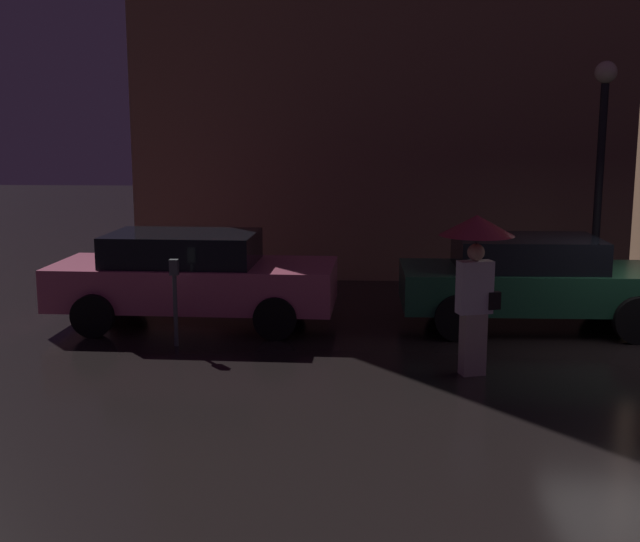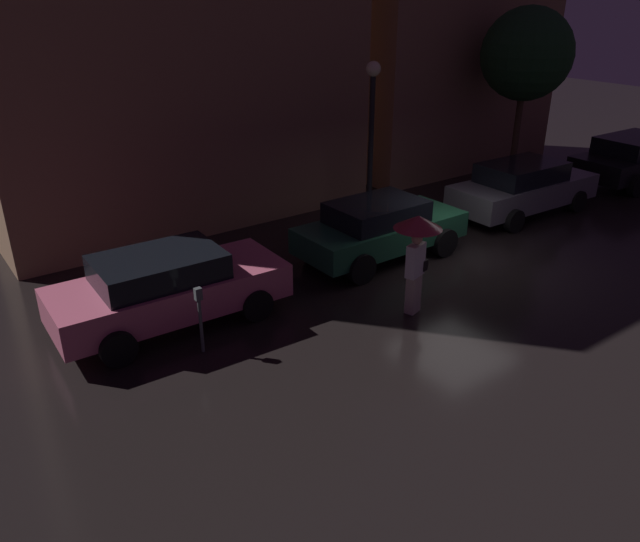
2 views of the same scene
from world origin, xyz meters
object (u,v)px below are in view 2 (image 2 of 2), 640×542
at_px(parked_car_grey, 523,187).
at_px(pedestrian_with_umbrella, 417,240).
at_px(parked_car_black, 635,158).
at_px(parked_car_green, 380,228).
at_px(parked_car_pink, 168,287).
at_px(street_lamp_near, 372,117).
at_px(parking_meter, 200,313).

relative_size(parked_car_grey, pedestrian_with_umbrella, 2.24).
height_order(parked_car_grey, parked_car_black, parked_car_black).
xyz_separation_m(parked_car_green, pedestrian_with_umbrella, (-1.23, -2.44, 0.78)).
bearing_deg(parked_car_pink, street_lamp_near, 20.00).
bearing_deg(parked_car_black, street_lamp_near, 167.65).
distance_m(parked_car_black, parking_meter, 16.15).
height_order(parked_car_grey, street_lamp_near, street_lamp_near).
distance_m(parked_car_green, pedestrian_with_umbrella, 2.84).
relative_size(parked_car_green, pedestrian_with_umbrella, 2.05).
distance_m(parked_car_grey, pedestrian_with_umbrella, 7.02).
height_order(parked_car_green, parked_car_black, parked_car_black).
xyz_separation_m(parked_car_green, parked_car_grey, (5.28, 0.05, 0.02)).
relative_size(parked_car_green, parked_car_black, 0.87).
xyz_separation_m(parked_car_black, parking_meter, (-16.10, -1.26, -0.02)).
xyz_separation_m(parked_car_black, pedestrian_with_umbrella, (-12.08, -2.36, 0.74)).
bearing_deg(street_lamp_near, parked_car_black, -13.87).
relative_size(parked_car_grey, parked_car_black, 0.96).
bearing_deg(parked_car_grey, parked_car_pink, -177.90).
bearing_deg(parked_car_black, parked_car_pink, -178.57).
bearing_deg(parking_meter, parked_car_pink, 91.30).
xyz_separation_m(parked_car_black, street_lamp_near, (-9.31, 2.30, 2.00)).
height_order(parked_car_black, pedestrian_with_umbrella, pedestrian_with_umbrella).
xyz_separation_m(parked_car_green, parking_meter, (-5.26, -1.35, 0.02)).
xyz_separation_m(parked_car_pink, street_lamp_near, (6.82, 2.27, 2.04)).
height_order(parked_car_black, parking_meter, parked_car_black).
bearing_deg(parking_meter, parked_car_black, 4.49).
distance_m(parked_car_grey, parked_car_black, 5.56).
distance_m(parked_car_grey, street_lamp_near, 4.79).
xyz_separation_m(parked_car_pink, parking_meter, (0.03, -1.29, 0.01)).
height_order(parked_car_black, street_lamp_near, street_lamp_near).
distance_m(parked_car_pink, pedestrian_with_umbrella, 4.77).
relative_size(parked_car_pink, parked_car_black, 0.93).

